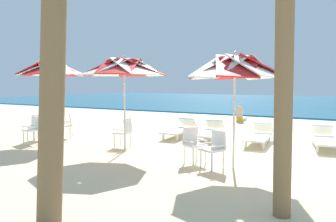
% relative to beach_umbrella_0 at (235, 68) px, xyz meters
% --- Properties ---
extents(ground_plane, '(80.00, 80.00, 0.00)m').
position_rel_beach_umbrella_0_xyz_m(ground_plane, '(0.71, 2.58, -2.25)').
color(ground_plane, beige).
extents(surf_foam, '(80.00, 0.70, 0.01)m').
position_rel_beach_umbrella_0_xyz_m(surf_foam, '(0.71, 11.44, -2.24)').
color(surf_foam, white).
rests_on(surf_foam, ground).
extents(beach_umbrella_0, '(2.18, 2.18, 2.62)m').
position_rel_beach_umbrella_0_xyz_m(beach_umbrella_0, '(0.00, 0.00, 0.00)').
color(beach_umbrella_0, silver).
rests_on(beach_umbrella_0, ground).
extents(plastic_chair_0, '(0.58, 0.60, 0.87)m').
position_rel_beach_umbrella_0_xyz_m(plastic_chair_0, '(-0.36, -0.25, -1.75)').
color(plastic_chair_0, white).
rests_on(plastic_chair_0, ground).
extents(plastic_chair_1, '(0.62, 0.60, 0.87)m').
position_rel_beach_umbrella_0_xyz_m(plastic_chair_1, '(-1.00, 0.01, -1.75)').
color(plastic_chair_1, white).
rests_on(plastic_chair_1, ground).
extents(beach_umbrella_1, '(2.42, 2.42, 2.69)m').
position_rel_beach_umbrella_0_xyz_m(beach_umbrella_1, '(-3.25, 0.24, 0.10)').
color(beach_umbrella_1, silver).
rests_on(beach_umbrella_1, ground).
extents(plastic_chair_2, '(0.52, 0.50, 0.87)m').
position_rel_beach_umbrella_0_xyz_m(plastic_chair_2, '(-3.65, 0.72, -1.75)').
color(plastic_chair_2, white).
rests_on(plastic_chair_2, ground).
extents(beach_umbrella_2, '(2.19, 2.19, 2.71)m').
position_rel_beach_umbrella_0_xyz_m(beach_umbrella_2, '(-6.43, 0.39, 0.13)').
color(beach_umbrella_2, silver).
rests_on(beach_umbrella_2, ground).
extents(plastic_chair_3, '(0.60, 0.62, 0.87)m').
position_rel_beach_umbrella_0_xyz_m(plastic_chair_3, '(-6.92, 0.28, -1.75)').
color(plastic_chair_3, white).
rests_on(plastic_chair_3, ground).
extents(plastic_chair_4, '(0.63, 0.62, 0.87)m').
position_rel_beach_umbrella_0_xyz_m(plastic_chair_4, '(-6.46, 1.10, -1.75)').
color(plastic_chair_4, white).
rests_on(plastic_chair_4, ground).
extents(plastic_chair_5, '(0.54, 0.57, 0.87)m').
position_rel_beach_umbrella_0_xyz_m(plastic_chair_5, '(-6.58, -0.24, -1.75)').
color(plastic_chair_5, white).
rests_on(plastic_chair_5, ground).
extents(sun_lounger_0, '(1.01, 2.22, 0.62)m').
position_rel_beach_umbrella_0_xyz_m(sun_lounger_0, '(1.58, 3.58, -1.96)').
color(sun_lounger_0, white).
rests_on(sun_lounger_0, ground).
extents(sun_lounger_1, '(0.83, 2.20, 0.62)m').
position_rel_beach_umbrella_0_xyz_m(sun_lounger_1, '(-0.27, 3.25, -1.96)').
color(sun_lounger_1, white).
rests_on(sun_lounger_1, ground).
extents(sun_lounger_2, '(0.99, 2.22, 0.62)m').
position_rel_beach_umbrella_0_xyz_m(sun_lounger_2, '(-1.95, 3.25, -1.96)').
color(sun_lounger_2, white).
rests_on(sun_lounger_2, ground).
extents(sun_lounger_3, '(0.85, 2.20, 0.62)m').
position_rel_beach_umbrella_0_xyz_m(sun_lounger_3, '(-3.13, 3.28, -1.96)').
color(sun_lounger_3, white).
rests_on(sun_lounger_3, ground).
extents(beachgoer_seated, '(0.30, 0.93, 0.92)m').
position_rel_beach_umbrella_0_xyz_m(beachgoer_seated, '(-2.74, 9.17, -1.95)').
color(beachgoer_seated, yellow).
rests_on(beachgoer_seated, ground).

